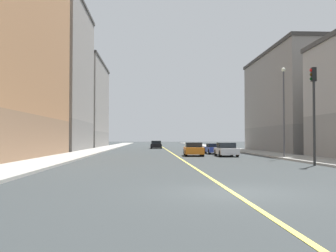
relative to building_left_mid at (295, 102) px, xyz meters
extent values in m
plane|color=#2F3435|center=(-15.93, -37.17, -6.35)|extent=(400.00, 400.00, 0.00)
cube|color=#9E9B93|center=(-5.80, 11.83, -6.28)|extent=(3.57, 168.00, 0.15)
cube|color=#9E9B93|center=(-26.06, 11.83, -6.28)|extent=(3.57, 168.00, 0.15)
cube|color=#E5D14C|center=(-15.93, 11.83, -6.35)|extent=(0.16, 154.00, 0.01)
cube|color=slate|center=(0.00, 0.00, -4.74)|extent=(8.04, 20.46, 3.23)
cube|color=gray|center=(0.00, 0.00, 1.41)|extent=(8.04, 20.46, 9.06)
cube|color=#3B3937|center=(0.00, 0.00, 6.13)|extent=(8.34, 20.76, 0.40)
cube|color=slate|center=(-31.86, 7.25, -4.26)|extent=(8.04, 18.35, 4.19)
cube|color=gray|center=(-31.86, 7.25, 6.00)|extent=(8.04, 18.35, 16.33)
cube|color=#3B3937|center=(-31.86, 7.25, 14.37)|extent=(8.34, 18.65, 0.40)
cube|color=slate|center=(-31.86, 29.87, -4.82)|extent=(8.04, 22.87, 3.06)
cube|color=gray|center=(-31.86, 29.87, 3.44)|extent=(8.04, 22.87, 13.46)
cube|color=#3B3937|center=(-31.86, 29.87, 10.37)|extent=(8.34, 23.17, 0.40)
cylinder|color=#2D2D2D|center=(-7.98, -24.84, -3.63)|extent=(0.16, 0.16, 5.44)
cube|color=black|center=(-7.98, -24.84, -0.46)|extent=(0.28, 0.32, 0.90)
sphere|color=red|center=(-8.14, -24.84, -0.19)|extent=(0.20, 0.20, 0.20)
sphere|color=#352204|center=(-8.14, -24.84, -0.47)|extent=(0.20, 0.20, 0.20)
sphere|color=black|center=(-8.14, -24.84, -0.75)|extent=(0.20, 0.20, 0.20)
cylinder|color=#4C4C51|center=(-6.98, -16.16, -2.50)|extent=(0.14, 0.14, 7.41)
sphere|color=#EAEACC|center=(-6.98, -16.16, 1.35)|extent=(0.36, 0.36, 0.36)
cube|color=orange|center=(-14.21, -10.54, -5.81)|extent=(1.94, 4.06, 0.65)
cube|color=black|center=(-14.21, -10.57, -5.25)|extent=(1.65, 1.86, 0.47)
cylinder|color=black|center=(-14.98, -9.28, -6.03)|extent=(0.24, 0.65, 0.64)
cylinder|color=black|center=(-13.34, -9.34, -6.03)|extent=(0.24, 0.65, 0.64)
cylinder|color=black|center=(-15.07, -11.75, -6.03)|extent=(0.24, 0.65, 0.64)
cylinder|color=black|center=(-13.44, -11.81, -6.03)|extent=(0.24, 0.65, 0.64)
cube|color=#23389E|center=(-11.27, -5.43, -5.85)|extent=(1.86, 4.19, 0.56)
cube|color=black|center=(-11.27, -5.48, -5.37)|extent=(1.60, 2.10, 0.41)
cylinder|color=black|center=(-12.10, -4.17, -6.03)|extent=(0.24, 0.65, 0.64)
cylinder|color=black|center=(-10.51, -4.13, -6.03)|extent=(0.24, 0.65, 0.64)
cylinder|color=black|center=(-12.04, -6.74, -6.03)|extent=(0.24, 0.65, 0.64)
cylinder|color=black|center=(-10.45, -6.70, -6.03)|extent=(0.24, 0.65, 0.64)
cube|color=black|center=(-17.40, 18.52, -5.83)|extent=(2.00, 4.47, 0.60)
cube|color=black|center=(-17.40, 18.57, -5.27)|extent=(1.70, 2.07, 0.52)
cylinder|color=black|center=(-18.20, 19.91, -6.03)|extent=(0.24, 0.65, 0.64)
cylinder|color=black|center=(-16.50, 19.86, -6.03)|extent=(0.24, 0.65, 0.64)
cylinder|color=black|center=(-18.29, 17.18, -6.03)|extent=(0.24, 0.65, 0.64)
cylinder|color=black|center=(-16.59, 17.13, -6.03)|extent=(0.24, 0.65, 0.64)
cube|color=gold|center=(-17.26, 25.58, -5.85)|extent=(1.84, 4.51, 0.57)
cube|color=black|center=(-17.26, 25.77, -5.30)|extent=(1.61, 2.18, 0.52)
cylinder|color=black|center=(-18.09, 26.96, -6.03)|extent=(0.23, 0.64, 0.64)
cylinder|color=black|center=(-16.44, 26.98, -6.03)|extent=(0.23, 0.64, 0.64)
cylinder|color=black|center=(-18.07, 24.18, -6.03)|extent=(0.23, 0.64, 0.64)
cylinder|color=black|center=(-16.42, 24.19, -6.03)|extent=(0.23, 0.64, 0.64)
cube|color=white|center=(-11.12, -11.50, -5.84)|extent=(1.80, 4.34, 0.59)
cube|color=black|center=(-11.12, -11.47, -5.28)|extent=(1.57, 1.99, 0.52)
cylinder|color=black|center=(-11.92, -10.15, -6.03)|extent=(0.22, 0.64, 0.64)
cylinder|color=black|center=(-10.30, -10.16, -6.03)|extent=(0.22, 0.64, 0.64)
cylinder|color=black|center=(-11.93, -12.83, -6.03)|extent=(0.22, 0.64, 0.64)
cylinder|color=black|center=(-10.32, -12.84, -6.03)|extent=(0.22, 0.64, 0.64)
camera|label=1|loc=(-18.61, -50.02, -4.61)|focal=42.63mm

